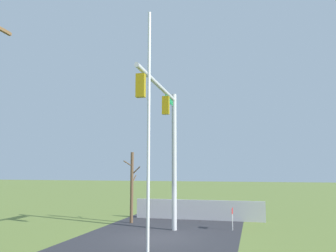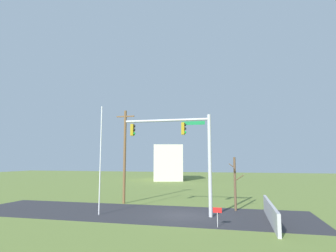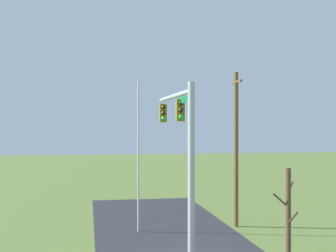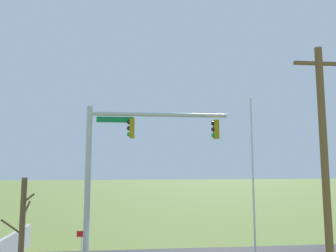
{
  "view_description": "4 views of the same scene",
  "coord_description": "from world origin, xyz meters",
  "px_view_note": "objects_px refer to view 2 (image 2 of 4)",
  "views": [
    {
      "loc": [
        -16.27,
        -4.73,
        3.35
      ],
      "look_at": [
        -0.85,
        -0.78,
        5.46
      ],
      "focal_mm": 35.45,
      "sensor_mm": 36.0,
      "label": 1
    },
    {
      "loc": [
        4.39,
        -22.14,
        4.2
      ],
      "look_at": [
        -0.82,
        -1.16,
        6.84
      ],
      "focal_mm": 30.16,
      "sensor_mm": 36.0,
      "label": 2
    },
    {
      "loc": [
        20.04,
        -4.31,
        6.0
      ],
      "look_at": [
        -1.72,
        -0.59,
        6.02
      ],
      "focal_mm": 49.74,
      "sensor_mm": 36.0,
      "label": 3
    },
    {
      "loc": [
        -0.06,
        14.96,
        5.02
      ],
      "look_at": [
        -1.58,
        -0.61,
        6.86
      ],
      "focal_mm": 33.44,
      "sensor_mm": 36.0,
      "label": 4
    }
  ],
  "objects_px": {
    "flagpole": "(100,159)",
    "distant_building": "(168,163)",
    "utility_pole": "(125,154)",
    "open_sign": "(217,213)",
    "bare_tree": "(235,183)",
    "signal_mast": "(188,146)"
  },
  "relations": [
    {
      "from": "flagpole",
      "to": "bare_tree",
      "type": "height_order",
      "value": "flagpole"
    },
    {
      "from": "flagpole",
      "to": "utility_pole",
      "type": "xyz_separation_m",
      "value": [
        -0.41,
        5.93,
        0.51
      ]
    },
    {
      "from": "open_sign",
      "to": "utility_pole",
      "type": "bearing_deg",
      "value": 140.76
    },
    {
      "from": "open_sign",
      "to": "signal_mast",
      "type": "bearing_deg",
      "value": 127.64
    },
    {
      "from": "signal_mast",
      "to": "flagpole",
      "type": "relative_size",
      "value": 0.9
    },
    {
      "from": "signal_mast",
      "to": "flagpole",
      "type": "bearing_deg",
      "value": -170.44
    },
    {
      "from": "utility_pole",
      "to": "open_sign",
      "type": "relative_size",
      "value": 7.58
    },
    {
      "from": "flagpole",
      "to": "utility_pole",
      "type": "bearing_deg",
      "value": 93.94
    },
    {
      "from": "flagpole",
      "to": "distant_building",
      "type": "bearing_deg",
      "value": 96.39
    },
    {
      "from": "flagpole",
      "to": "distant_building",
      "type": "relative_size",
      "value": 0.77
    },
    {
      "from": "signal_mast",
      "to": "flagpole",
      "type": "distance_m",
      "value": 7.03
    },
    {
      "from": "signal_mast",
      "to": "distant_building",
      "type": "distance_m",
      "value": 40.52
    },
    {
      "from": "signal_mast",
      "to": "flagpole",
      "type": "height_order",
      "value": "flagpole"
    },
    {
      "from": "flagpole",
      "to": "distant_building",
      "type": "distance_m",
      "value": 40.27
    },
    {
      "from": "utility_pole",
      "to": "open_sign",
      "type": "bearing_deg",
      "value": -39.24
    },
    {
      "from": "flagpole",
      "to": "open_sign",
      "type": "height_order",
      "value": "flagpole"
    },
    {
      "from": "bare_tree",
      "to": "open_sign",
      "type": "bearing_deg",
      "value": -99.5
    },
    {
      "from": "bare_tree",
      "to": "distant_building",
      "type": "xyz_separation_m",
      "value": [
        -14.81,
        35.61,
        1.41
      ]
    },
    {
      "from": "utility_pole",
      "to": "distant_building",
      "type": "xyz_separation_m",
      "value": [
        -4.08,
        34.09,
        -1.09
      ]
    },
    {
      "from": "utility_pole",
      "to": "open_sign",
      "type": "xyz_separation_m",
      "value": [
        9.67,
        -7.9,
        -3.89
      ]
    },
    {
      "from": "flagpole",
      "to": "distant_building",
      "type": "xyz_separation_m",
      "value": [
        -4.48,
        40.02,
        -0.58
      ]
    },
    {
      "from": "utility_pole",
      "to": "distant_building",
      "type": "distance_m",
      "value": 34.35
    }
  ]
}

